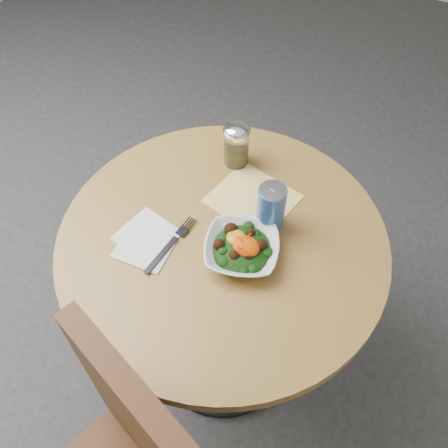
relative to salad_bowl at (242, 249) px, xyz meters
The scene contains 8 objects.
ground 0.78m from the salad_bowl, 158.13° to the left, with size 6.00×6.00×0.00m, color #2B2B2E.
table 0.24m from the salad_bowl, 158.13° to the left, with size 0.90×0.90×0.75m.
cloth_napkin 0.20m from the salad_bowl, 103.74° to the left, with size 0.22×0.20×0.00m, color #DFB30B.
paper_napkins 0.26m from the salad_bowl, 165.47° to the right, with size 0.17×0.19×0.00m.
salad_bowl is the anchor object (origin of this frame).
fork 0.19m from the salad_bowl, 165.56° to the right, with size 0.05×0.21×0.00m.
spice_shaker 0.34m from the salad_bowl, 116.16° to the left, with size 0.08×0.08×0.14m.
beverage_can 0.14m from the salad_bowl, 76.87° to the left, with size 0.08×0.08×0.15m.
Camera 1 is at (0.33, -0.71, 1.85)m, focal length 40.00 mm.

